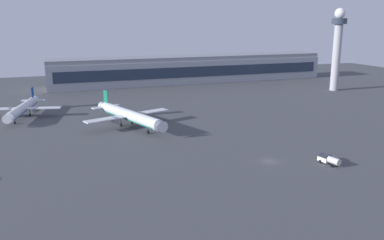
% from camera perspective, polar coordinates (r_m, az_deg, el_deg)
% --- Properties ---
extents(ground_plane, '(416.00, 416.00, 0.00)m').
position_cam_1_polar(ground_plane, '(113.08, 11.00, -5.78)').
color(ground_plane, '#424449').
extents(terminal_building, '(173.34, 22.40, 16.40)m').
position_cam_1_polar(terminal_building, '(254.58, -0.07, 7.24)').
color(terminal_building, '#9EA3AD').
rests_on(terminal_building, ground).
extents(control_tower, '(8.00, 8.00, 44.23)m').
position_cam_1_polar(control_tower, '(235.02, 19.92, 10.10)').
color(control_tower, '#A8A8B2').
rests_on(control_tower, ground).
extents(airplane_mid_apron, '(32.83, 41.71, 11.03)m').
position_cam_1_polar(airplane_mid_apron, '(147.75, -8.95, 0.66)').
color(airplane_mid_apron, silver).
rests_on(airplane_mid_apron, ground).
extents(airplane_taxiway_distant, '(29.21, 37.25, 9.66)m').
position_cam_1_polar(airplane_taxiway_distant, '(173.81, -22.87, 1.54)').
color(airplane_taxiway_distant, silver).
rests_on(airplane_taxiway_distant, ground).
extents(fuel_truck, '(3.40, 6.59, 2.35)m').
position_cam_1_polar(fuel_truck, '(114.56, 18.83, -5.30)').
color(fuel_truck, white).
rests_on(fuel_truck, ground).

